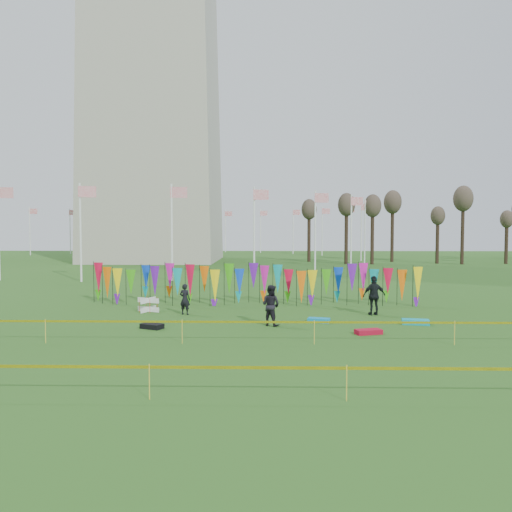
{
  "coord_description": "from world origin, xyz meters",
  "views": [
    {
      "loc": [
        1.06,
        -20.12,
        4.21
      ],
      "look_at": [
        0.52,
        6.0,
        2.85
      ],
      "focal_mm": 35.0,
      "sensor_mm": 36.0,
      "label": 1
    }
  ],
  "objects_px": {
    "kite_bag_teal": "(415,322)",
    "person_mid": "(271,305)",
    "kite_bag_red": "(368,332)",
    "person_right": "(374,296)",
    "kite_bag_black": "(152,326)",
    "box_kite": "(148,305)",
    "person_left": "(185,299)",
    "kite_bag_turquoise": "(319,320)"
  },
  "relations": [
    {
      "from": "person_left",
      "to": "person_right",
      "type": "height_order",
      "value": "person_right"
    },
    {
      "from": "kite_bag_turquoise",
      "to": "kite_bag_black",
      "type": "distance_m",
      "value": 7.45
    },
    {
      "from": "kite_bag_turquoise",
      "to": "kite_bag_teal",
      "type": "relative_size",
      "value": 0.84
    },
    {
      "from": "person_mid",
      "to": "kite_bag_red",
      "type": "distance_m",
      "value": 4.38
    },
    {
      "from": "kite_bag_red",
      "to": "kite_bag_black",
      "type": "relative_size",
      "value": 1.15
    },
    {
      "from": "box_kite",
      "to": "person_left",
      "type": "bearing_deg",
      "value": -20.73
    },
    {
      "from": "person_left",
      "to": "person_right",
      "type": "xyz_separation_m",
      "value": [
        9.39,
        0.06,
        0.2
      ]
    },
    {
      "from": "kite_bag_red",
      "to": "kite_bag_black",
      "type": "distance_m",
      "value": 9.07
    },
    {
      "from": "person_mid",
      "to": "person_right",
      "type": "height_order",
      "value": "person_right"
    },
    {
      "from": "kite_bag_teal",
      "to": "person_mid",
      "type": "bearing_deg",
      "value": -176.49
    },
    {
      "from": "kite_bag_turquoise",
      "to": "box_kite",
      "type": "bearing_deg",
      "value": 162.03
    },
    {
      "from": "person_mid",
      "to": "kite_bag_turquoise",
      "type": "relative_size",
      "value": 1.83
    },
    {
      "from": "box_kite",
      "to": "kite_bag_turquoise",
      "type": "height_order",
      "value": "box_kite"
    },
    {
      "from": "person_mid",
      "to": "kite_bag_teal",
      "type": "distance_m",
      "value": 6.53
    },
    {
      "from": "person_mid",
      "to": "kite_bag_teal",
      "type": "xyz_separation_m",
      "value": [
        6.46,
        0.4,
        -0.79
      ]
    },
    {
      "from": "box_kite",
      "to": "kite_bag_black",
      "type": "xyz_separation_m",
      "value": [
        1.18,
        -4.31,
        -0.26
      ]
    },
    {
      "from": "person_left",
      "to": "kite_bag_turquoise",
      "type": "height_order",
      "value": "person_left"
    },
    {
      "from": "kite_bag_red",
      "to": "kite_bag_black",
      "type": "bearing_deg",
      "value": 174.0
    },
    {
      "from": "kite_bag_turquoise",
      "to": "person_left",
      "type": "bearing_deg",
      "value": 162.91
    },
    {
      "from": "person_left",
      "to": "kite_bag_red",
      "type": "relative_size",
      "value": 1.46
    },
    {
      "from": "person_left",
      "to": "person_right",
      "type": "distance_m",
      "value": 9.39
    },
    {
      "from": "person_right",
      "to": "person_mid",
      "type": "bearing_deg",
      "value": 19.68
    },
    {
      "from": "box_kite",
      "to": "person_right",
      "type": "relative_size",
      "value": 0.38
    },
    {
      "from": "person_left",
      "to": "kite_bag_red",
      "type": "xyz_separation_m",
      "value": [
        8.19,
        -4.5,
        -0.68
      ]
    },
    {
      "from": "box_kite",
      "to": "kite_bag_turquoise",
      "type": "xyz_separation_m",
      "value": [
        8.46,
        -2.74,
        -0.27
      ]
    },
    {
      "from": "kite_bag_red",
      "to": "box_kite",
      "type": "bearing_deg",
      "value": 152.73
    },
    {
      "from": "kite_bag_black",
      "to": "person_left",
      "type": "bearing_deg",
      "value": 76.73
    },
    {
      "from": "person_left",
      "to": "person_mid",
      "type": "bearing_deg",
      "value": 166.1
    },
    {
      "from": "box_kite",
      "to": "person_mid",
      "type": "relative_size",
      "value": 0.41
    },
    {
      "from": "box_kite",
      "to": "kite_bag_teal",
      "type": "xyz_separation_m",
      "value": [
        12.73,
        -3.13,
        -0.26
      ]
    },
    {
      "from": "person_left",
      "to": "kite_bag_teal",
      "type": "height_order",
      "value": "person_left"
    },
    {
      "from": "box_kite",
      "to": "kite_bag_black",
      "type": "relative_size",
      "value": 0.8
    },
    {
      "from": "kite_bag_turquoise",
      "to": "kite_bag_teal",
      "type": "distance_m",
      "value": 4.29
    },
    {
      "from": "kite_bag_black",
      "to": "box_kite",
      "type": "bearing_deg",
      "value": 105.31
    },
    {
      "from": "person_right",
      "to": "kite_bag_teal",
      "type": "bearing_deg",
      "value": 109.61
    },
    {
      "from": "kite_bag_red",
      "to": "kite_bag_teal",
      "type": "xyz_separation_m",
      "value": [
        2.53,
        2.13,
        0.01
      ]
    },
    {
      "from": "kite_bag_black",
      "to": "person_mid",
      "type": "bearing_deg",
      "value": 8.79
    },
    {
      "from": "person_mid",
      "to": "kite_bag_red",
      "type": "xyz_separation_m",
      "value": [
        3.94,
        -1.73,
        -0.8
      ]
    },
    {
      "from": "box_kite",
      "to": "kite_bag_teal",
      "type": "bearing_deg",
      "value": -13.8
    },
    {
      "from": "kite_bag_red",
      "to": "person_right",
      "type": "bearing_deg",
      "value": 75.21
    },
    {
      "from": "kite_bag_black",
      "to": "person_right",
      "type": "bearing_deg",
      "value": 19.43
    },
    {
      "from": "person_mid",
      "to": "kite_bag_teal",
      "type": "bearing_deg",
      "value": -143.09
    }
  ]
}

